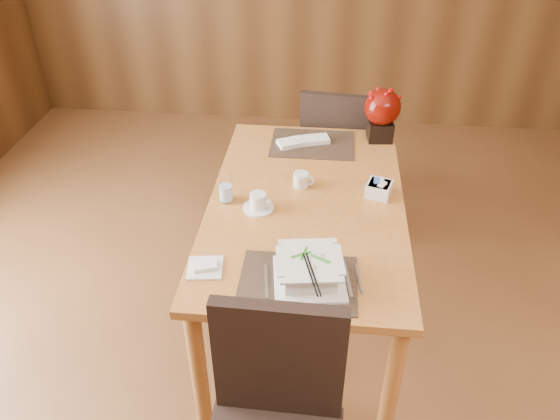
# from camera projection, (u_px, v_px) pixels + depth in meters

# --- Properties ---
(ground) EXTENTS (6.00, 6.00, 0.00)m
(ground) POSITION_uv_depth(u_px,v_px,m) (294.00, 411.00, 2.48)
(ground) COLOR brown
(ground) RESTS_ON ground
(dining_table) EXTENTS (0.90, 1.50, 0.75)m
(dining_table) POSITION_uv_depth(u_px,v_px,m) (306.00, 218.00, 2.58)
(dining_table) COLOR #BD7634
(dining_table) RESTS_ON ground
(placemat_near) EXTENTS (0.45, 0.33, 0.01)m
(placemat_near) POSITION_uv_depth(u_px,v_px,m) (298.00, 282.00, 2.08)
(placemat_near) COLOR black
(placemat_near) RESTS_ON dining_table
(placemat_far) EXTENTS (0.45, 0.33, 0.01)m
(placemat_far) POSITION_uv_depth(u_px,v_px,m) (312.00, 144.00, 2.97)
(placemat_far) COLOR black
(placemat_far) RESTS_ON dining_table
(soup_setting) EXTENTS (0.30, 0.30, 0.11)m
(soup_setting) POSITION_uv_depth(u_px,v_px,m) (309.00, 271.00, 2.06)
(soup_setting) COLOR white
(soup_setting) RESTS_ON dining_table
(coffee_cup) EXTENTS (0.14, 0.14, 0.08)m
(coffee_cup) POSITION_uv_depth(u_px,v_px,m) (258.00, 202.00, 2.46)
(coffee_cup) COLOR white
(coffee_cup) RESTS_ON dining_table
(water_glass) EXTENTS (0.08, 0.08, 0.15)m
(water_glass) POSITION_uv_depth(u_px,v_px,m) (226.00, 187.00, 2.49)
(water_glass) COLOR white
(water_glass) RESTS_ON dining_table
(creamer_jug) EXTENTS (0.11, 0.11, 0.07)m
(creamer_jug) POSITION_uv_depth(u_px,v_px,m) (301.00, 180.00, 2.61)
(creamer_jug) COLOR white
(creamer_jug) RESTS_ON dining_table
(sugar_caddy) EXTENTS (0.14, 0.14, 0.07)m
(sugar_caddy) POSITION_uv_depth(u_px,v_px,m) (379.00, 189.00, 2.55)
(sugar_caddy) COLOR white
(sugar_caddy) RESTS_ON dining_table
(berry_decor) EXTENTS (0.20, 0.20, 0.29)m
(berry_decor) POSITION_uv_depth(u_px,v_px,m) (382.00, 112.00, 2.93)
(berry_decor) COLOR black
(berry_decor) RESTS_ON dining_table
(napkins_far) EXTENTS (0.30, 0.20, 0.03)m
(napkins_far) POSITION_uv_depth(u_px,v_px,m) (305.00, 141.00, 2.97)
(napkins_far) COLOR white
(napkins_far) RESTS_ON dining_table
(bread_plate) EXTENTS (0.15, 0.15, 0.01)m
(bread_plate) POSITION_uv_depth(u_px,v_px,m) (205.00, 268.00, 2.14)
(bread_plate) COLOR white
(bread_plate) RESTS_ON dining_table
(far_chair) EXTENTS (0.48, 0.48, 0.93)m
(far_chair) POSITION_uv_depth(u_px,v_px,m) (336.00, 148.00, 3.40)
(far_chair) COLOR black
(far_chair) RESTS_ON ground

